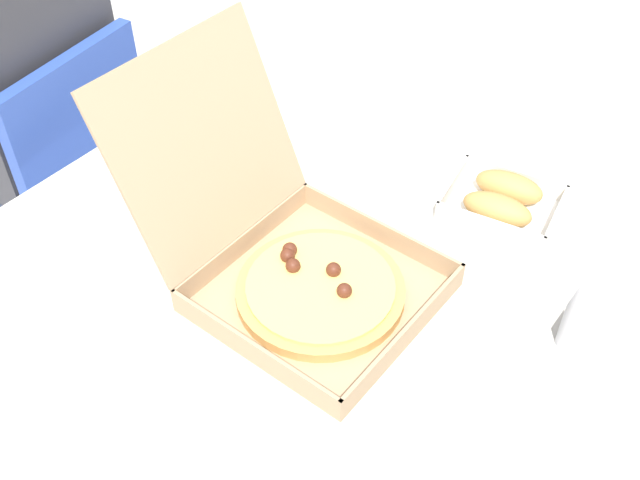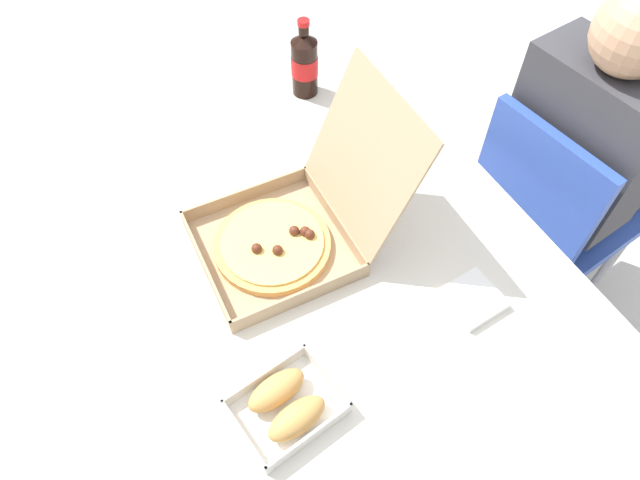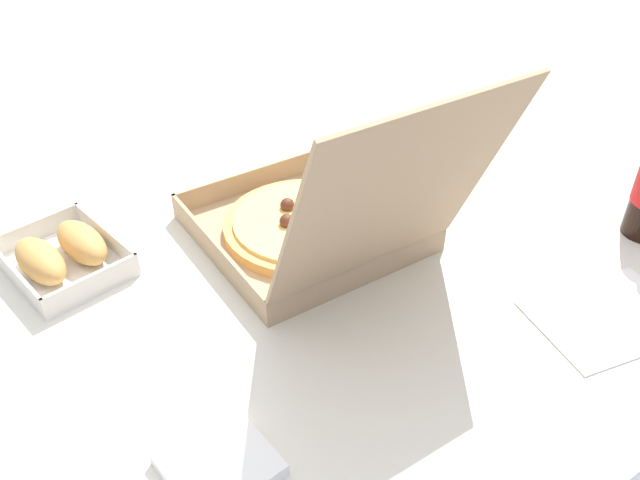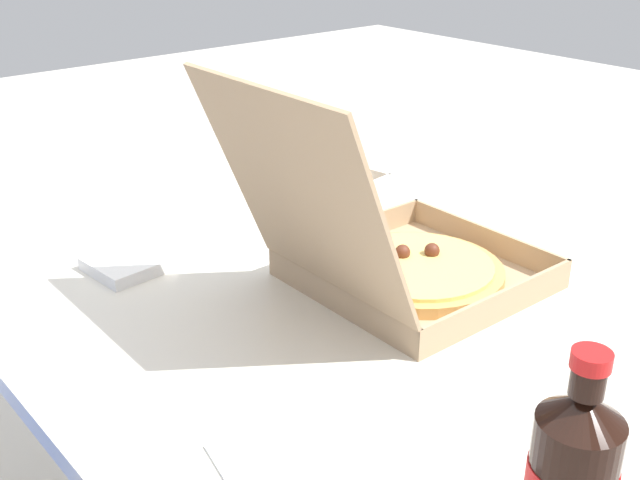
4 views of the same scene
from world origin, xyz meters
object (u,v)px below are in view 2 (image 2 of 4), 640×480
object	(u,v)px
pizza_box_open	(290,229)
paper_menu	(374,127)
cola_bottle	(305,63)
chair	(546,210)
diner_person	(587,151)
bread_side_box	(287,405)
napkin_pile	(473,299)

from	to	relation	value
pizza_box_open	paper_menu	distance (m)	0.44
cola_bottle	paper_menu	size ratio (longest dim) A/B	1.07
chair	paper_menu	size ratio (longest dim) A/B	3.95
diner_person	bread_side_box	size ratio (longest dim) A/B	5.43
pizza_box_open	paper_menu	bearing A→B (deg)	123.74
diner_person	paper_menu	bearing A→B (deg)	-124.50
chair	pizza_box_open	world-z (taller)	pizza_box_open
diner_person	pizza_box_open	world-z (taller)	diner_person
napkin_pile	bread_side_box	bearing A→B (deg)	-85.77
bread_side_box	napkin_pile	size ratio (longest dim) A/B	1.93
pizza_box_open	bread_side_box	xyz separation A→B (m)	(0.35, -0.17, -0.02)
chair	bread_side_box	xyz separation A→B (m)	(0.27, -0.94, 0.25)
bread_side_box	paper_menu	size ratio (longest dim) A/B	1.01
napkin_pile	pizza_box_open	bearing A→B (deg)	-139.08
cola_bottle	napkin_pile	bearing A→B (deg)	0.59
chair	bread_side_box	size ratio (longest dim) A/B	3.92
chair	cola_bottle	bearing A→B (deg)	-137.36
bread_side_box	cola_bottle	distance (m)	0.93
diner_person	napkin_pile	bearing A→B (deg)	-66.56
chair	diner_person	size ratio (longest dim) A/B	0.72
chair	paper_menu	xyz separation A→B (m)	(-0.33, -0.41, 0.22)
bread_side_box	pizza_box_open	bearing A→B (deg)	153.66
diner_person	cola_bottle	bearing A→B (deg)	-133.87
chair	paper_menu	world-z (taller)	chair
pizza_box_open	cola_bottle	distance (m)	0.54
chair	bread_side_box	bearing A→B (deg)	-74.30
chair	paper_menu	bearing A→B (deg)	-128.76
diner_person	bread_side_box	bearing A→B (deg)	-74.75
diner_person	pizza_box_open	distance (m)	0.84
chair	diner_person	xyz separation A→B (m)	(-0.01, 0.06, 0.21)
chair	napkin_pile	world-z (taller)	chair
chair	bread_side_box	world-z (taller)	chair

